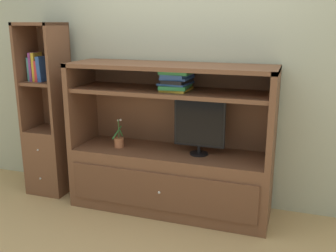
% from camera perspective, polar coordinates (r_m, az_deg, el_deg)
% --- Properties ---
extents(ground_plane, '(8.00, 8.00, 0.00)m').
position_cam_1_polar(ground_plane, '(3.44, -1.94, -14.80)').
color(ground_plane, tan).
extents(painted_rear_wall, '(6.00, 0.10, 2.80)m').
position_cam_1_polar(painted_rear_wall, '(3.71, 2.02, 10.20)').
color(painted_rear_wall, '#ADB29E').
rests_on(painted_rear_wall, ground_plane).
extents(media_console, '(1.84, 0.57, 1.36)m').
position_cam_1_polar(media_console, '(3.60, 0.29, -5.62)').
color(media_console, brown).
rests_on(media_console, ground_plane).
extents(tv_monitor, '(0.45, 0.17, 0.51)m').
position_cam_1_polar(tv_monitor, '(3.39, 4.66, 0.18)').
color(tv_monitor, black).
rests_on(tv_monitor, media_console).
extents(potted_plant, '(0.09, 0.14, 0.27)m').
position_cam_1_polar(potted_plant, '(3.68, -7.23, -2.29)').
color(potted_plant, '#B26642').
rests_on(potted_plant, media_console).
extents(magazine_stack, '(0.29, 0.36, 0.18)m').
position_cam_1_polar(magazine_stack, '(3.38, 1.32, 6.76)').
color(magazine_stack, gold).
rests_on(magazine_stack, media_console).
extents(bookshelf_tall, '(0.40, 0.39, 1.71)m').
position_cam_1_polar(bookshelf_tall, '(4.14, -17.09, -1.44)').
color(bookshelf_tall, brown).
rests_on(bookshelf_tall, ground_plane).
extents(upright_book_row, '(0.17, 0.18, 0.28)m').
position_cam_1_polar(upright_book_row, '(4.03, -18.55, 8.07)').
color(upright_book_row, teal).
rests_on(upright_book_row, bookshelf_tall).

